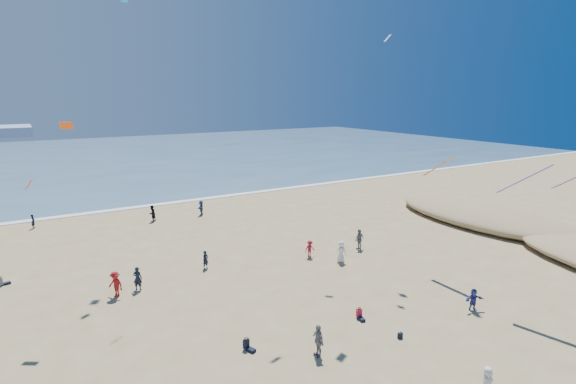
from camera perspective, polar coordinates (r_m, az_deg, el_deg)
ocean at (r=108.79m, az=-25.61°, el=3.70°), size 220.00×100.00×0.06m
surf_line at (r=59.99m, az=-20.44°, el=-2.06°), size 220.00×1.20×0.08m
standing_flyers at (r=34.92m, az=-5.77°, el=-10.12°), size 31.70×44.19×1.94m
seated_group at (r=26.35m, az=0.66°, el=-19.18°), size 20.71×34.65×0.84m
navy_bag at (r=28.75m, az=14.06°, el=-17.26°), size 0.28×0.18×0.34m
kites_aloft at (r=32.03m, az=9.53°, el=13.10°), size 42.07×34.49×27.64m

